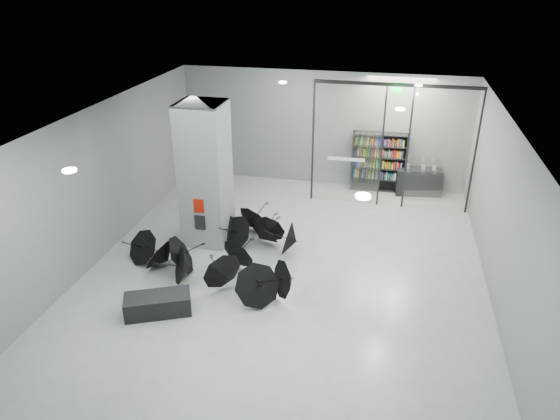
% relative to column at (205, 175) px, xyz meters
% --- Properties ---
extents(room, '(14.00, 14.02, 4.01)m').
position_rel_column_xyz_m(room, '(2.50, -2.00, 0.84)').
color(room, gray).
rests_on(room, ground).
extents(column, '(1.20, 1.20, 4.00)m').
position_rel_column_xyz_m(column, '(0.00, 0.00, 0.00)').
color(column, slate).
rests_on(column, ground).
extents(fire_cabinet, '(0.28, 0.04, 0.38)m').
position_rel_column_xyz_m(fire_cabinet, '(0.00, -0.62, -0.65)').
color(fire_cabinet, '#A50A07').
rests_on(fire_cabinet, column).
extents(info_panel, '(0.30, 0.03, 0.42)m').
position_rel_column_xyz_m(info_panel, '(0.00, -0.62, -1.15)').
color(info_panel, black).
rests_on(info_panel, column).
extents(exit_sign, '(0.30, 0.06, 0.15)m').
position_rel_column_xyz_m(exit_sign, '(4.90, 3.30, 1.82)').
color(exit_sign, '#0CE533').
rests_on(exit_sign, room).
extents(glass_partition, '(5.06, 0.08, 4.00)m').
position_rel_column_xyz_m(glass_partition, '(4.89, 3.50, 0.18)').
color(glass_partition, silver).
rests_on(glass_partition, ground).
extents(bench, '(1.60, 1.17, 0.47)m').
position_rel_column_xyz_m(bench, '(0.05, -3.55, -1.76)').
color(bench, black).
rests_on(bench, ground).
extents(bookshelf, '(1.88, 0.45, 2.06)m').
position_rel_column_xyz_m(bookshelf, '(4.52, 4.75, -0.97)').
color(bookshelf, black).
rests_on(bookshelf, ground).
extents(shop_counter, '(1.60, 0.83, 0.92)m').
position_rel_column_xyz_m(shop_counter, '(5.92, 4.69, -1.54)').
color(shop_counter, black).
rests_on(shop_counter, ground).
extents(umbrella_cluster, '(5.28, 4.64, 1.29)m').
position_rel_column_xyz_m(umbrella_cluster, '(1.01, -1.26, -1.69)').
color(umbrella_cluster, black).
rests_on(umbrella_cluster, ground).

